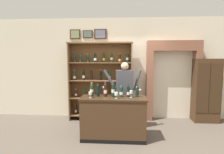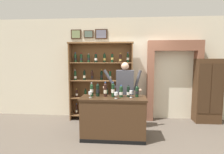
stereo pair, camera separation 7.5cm
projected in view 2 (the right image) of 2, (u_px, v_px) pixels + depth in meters
The scene contains 17 objects.
ground_plane at pixel (120, 139), 4.13m from camera, with size 14.00×14.00×0.02m, color brown.
back_wall at pixel (122, 68), 5.54m from camera, with size 12.00×0.19×3.01m.
wine_shelf at pixel (101, 79), 5.30m from camera, with size 1.86×0.34×2.27m.
archway_doorway at pixel (173, 75), 5.31m from camera, with size 1.51×0.45×2.32m.
side_cabinet at pixel (207, 91), 5.11m from camera, with size 0.69×0.43×1.81m.
tasting_counter at pixel (113, 118), 4.08m from camera, with size 1.47×0.56×0.96m.
shopkeeper at pixel (125, 88), 4.57m from camera, with size 0.99×0.22×1.72m.
tasting_bottle_riserva at pixel (92, 90), 4.14m from camera, with size 0.08×0.08×0.32m.
tasting_bottle_brunello at pixel (98, 90), 4.12m from camera, with size 0.08×0.08×0.31m.
tasting_bottle_super_tuscan at pixel (105, 90), 4.11m from camera, with size 0.08×0.08×0.33m.
tasting_bottle_rosso at pixel (113, 90), 4.08m from camera, with size 0.07×0.07×0.34m.
tasting_bottle_grappa at pixel (121, 91), 4.05m from camera, with size 0.08×0.08×0.27m.
tasting_bottle_prosecco at pixel (128, 91), 4.07m from camera, with size 0.07×0.07×0.27m.
tasting_bottle_chianti at pixel (137, 91), 4.06m from camera, with size 0.07×0.07×0.27m.
wine_glass_spare at pixel (90, 93), 3.99m from camera, with size 0.07×0.07×0.14m.
wine_glass_right at pixel (131, 93), 3.99m from camera, with size 0.07×0.07×0.16m.
wine_glass_center at pixel (116, 94), 3.89m from camera, with size 0.08×0.08×0.14m.
Camera 2 is at (0.16, -3.95, 1.85)m, focal length 29.03 mm.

